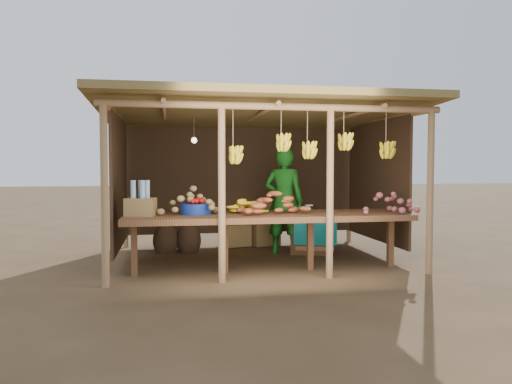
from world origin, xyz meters
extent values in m
plane|color=brown|center=(0.00, 0.00, 0.00)|extent=(60.00, 60.00, 0.00)
cylinder|color=#A47B55|center=(-2.10, -1.50, 1.10)|extent=(0.09, 0.09, 2.20)
cylinder|color=#A47B55|center=(2.10, -1.50, 1.10)|extent=(0.09, 0.09, 2.20)
cylinder|color=#A47B55|center=(-2.10, 1.50, 1.10)|extent=(0.09, 0.09, 2.20)
cylinder|color=#A47B55|center=(2.10, 1.50, 1.10)|extent=(0.09, 0.09, 2.20)
cylinder|color=#A47B55|center=(-0.70, -1.50, 1.10)|extent=(0.09, 0.09, 2.20)
cylinder|color=#A47B55|center=(0.70, -1.50, 1.10)|extent=(0.09, 0.09, 2.20)
cylinder|color=#A47B55|center=(0.00, -1.50, 2.20)|extent=(4.40, 0.09, 0.09)
cylinder|color=#A47B55|center=(0.00, 1.50, 2.20)|extent=(4.40, 0.09, 0.09)
cube|color=olive|center=(0.00, 0.00, 2.29)|extent=(4.70, 3.50, 0.28)
cube|color=#463120|center=(0.00, 1.48, 1.21)|extent=(4.20, 0.04, 1.98)
cube|color=#463120|center=(-2.08, 0.20, 1.21)|extent=(0.04, 2.40, 1.98)
cube|color=#463120|center=(2.08, 0.20, 1.21)|extent=(0.04, 2.40, 1.98)
cube|color=brown|center=(0.00, -0.95, 0.76)|extent=(3.90, 1.05, 0.08)
cube|color=brown|center=(-1.80, -0.95, 0.36)|extent=(0.08, 0.08, 0.72)
cube|color=brown|center=(-0.60, -0.95, 0.36)|extent=(0.08, 0.08, 0.72)
cube|color=brown|center=(0.60, -0.95, 0.36)|extent=(0.08, 0.08, 0.72)
cube|color=brown|center=(1.80, -0.95, 0.36)|extent=(0.08, 0.08, 0.72)
cylinder|color=navy|center=(-0.98, -0.84, 0.87)|extent=(0.42, 0.42, 0.15)
cube|color=olive|center=(-1.71, -0.94, 0.92)|extent=(0.42, 0.36, 0.24)
imported|color=#19721D|center=(0.54, 0.38, 0.88)|extent=(0.75, 0.63, 1.76)
cube|color=brown|center=(0.99, 0.37, 0.29)|extent=(0.76, 0.69, 0.58)
cube|color=#0D8B92|center=(0.99, 0.37, 0.61)|extent=(0.84, 0.78, 0.06)
cube|color=olive|center=(0.37, 1.20, 0.21)|extent=(0.56, 0.49, 0.39)
cube|color=olive|center=(0.37, 1.20, 0.60)|extent=(0.56, 0.49, 0.39)
cube|color=olive|center=(-0.16, 1.20, 0.21)|extent=(0.56, 0.49, 0.39)
ellipsoid|color=#463120|center=(-1.40, 0.79, 0.25)|extent=(0.42, 0.42, 0.57)
ellipsoid|color=#463120|center=(-1.02, 0.79, 0.25)|extent=(0.42, 0.42, 0.57)
camera|label=1|loc=(-1.37, -7.64, 1.46)|focal=35.00mm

